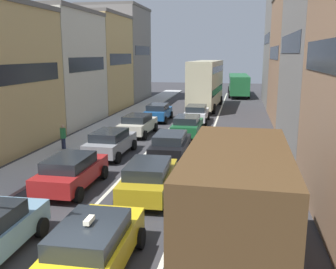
{
  "coord_description": "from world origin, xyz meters",
  "views": [
    {
      "loc": [
        3.67,
        -7.12,
        5.78
      ],
      "look_at": [
        0.0,
        12.0,
        1.6
      ],
      "focal_mm": 40.3,
      "sensor_mm": 36.0,
      "label": 1
    }
  ],
  "objects_px": {
    "coupe_centre_lane_fourth": "(187,125)",
    "pedestrian_mid_sidewalk": "(63,136)",
    "sedan_centre_lane_fifth": "(196,113)",
    "removalist_box_truck": "(237,200)",
    "sedan_right_lane_behind_truck": "(233,167)",
    "sedan_centre_lane_second": "(149,178)",
    "sedan_left_lane_fourth": "(138,124)",
    "sedan_left_lane_third": "(111,142)",
    "sedan_left_lane_fifth": "(158,112)",
    "bus_mid_queue_primary": "(206,82)",
    "taxi_centre_lane_front": "(93,246)",
    "bus_far_queue_secondary": "(239,83)",
    "wagon_left_lane_second": "(71,171)",
    "hatchback_centre_lane_third": "(171,145)"
  },
  "relations": [
    {
      "from": "sedan_left_lane_third",
      "to": "sedan_left_lane_fifth",
      "type": "distance_m",
      "value": 11.87
    },
    {
      "from": "sedan_left_lane_fifth",
      "to": "pedestrian_mid_sidewalk",
      "type": "height_order",
      "value": "pedestrian_mid_sidewalk"
    },
    {
      "from": "coupe_centre_lane_fourth",
      "to": "sedan_right_lane_behind_truck",
      "type": "bearing_deg",
      "value": -160.24
    },
    {
      "from": "removalist_box_truck",
      "to": "coupe_centre_lane_fourth",
      "type": "xyz_separation_m",
      "value": [
        -3.63,
        16.47,
        -1.18
      ]
    },
    {
      "from": "wagon_left_lane_second",
      "to": "sedan_left_lane_fourth",
      "type": "bearing_deg",
      "value": 0.26
    },
    {
      "from": "sedan_left_lane_fifth",
      "to": "sedan_left_lane_fourth",
      "type": "bearing_deg",
      "value": 177.53
    },
    {
      "from": "sedan_left_lane_third",
      "to": "bus_mid_queue_primary",
      "type": "distance_m",
      "value": 20.41
    },
    {
      "from": "sedan_centre_lane_second",
      "to": "hatchback_centre_lane_third",
      "type": "relative_size",
      "value": 1.01
    },
    {
      "from": "sedan_left_lane_fifth",
      "to": "sedan_right_lane_behind_truck",
      "type": "relative_size",
      "value": 1.0
    },
    {
      "from": "sedan_left_lane_fifth",
      "to": "pedestrian_mid_sidewalk",
      "type": "distance_m",
      "value": 11.97
    },
    {
      "from": "sedan_left_lane_third",
      "to": "coupe_centre_lane_fourth",
      "type": "xyz_separation_m",
      "value": [
        3.63,
        5.99,
        0.0
      ]
    },
    {
      "from": "removalist_box_truck",
      "to": "pedestrian_mid_sidewalk",
      "type": "height_order",
      "value": "removalist_box_truck"
    },
    {
      "from": "bus_mid_queue_primary",
      "to": "bus_far_queue_secondary",
      "type": "height_order",
      "value": "bus_mid_queue_primary"
    },
    {
      "from": "sedan_centre_lane_second",
      "to": "sedan_right_lane_behind_truck",
      "type": "relative_size",
      "value": 1.01
    },
    {
      "from": "bus_mid_queue_primary",
      "to": "sedan_centre_lane_second",
      "type": "bearing_deg",
      "value": -177.29
    },
    {
      "from": "sedan_left_lane_third",
      "to": "sedan_left_lane_fifth",
      "type": "xyz_separation_m",
      "value": [
        0.21,
        11.87,
        0.0
      ]
    },
    {
      "from": "sedan_left_lane_third",
      "to": "sedan_left_lane_fourth",
      "type": "relative_size",
      "value": 0.99
    },
    {
      "from": "taxi_centre_lane_front",
      "to": "sedan_left_lane_fourth",
      "type": "relative_size",
      "value": 1.0
    },
    {
      "from": "sedan_left_lane_third",
      "to": "pedestrian_mid_sidewalk",
      "type": "distance_m",
      "value": 3.13
    },
    {
      "from": "hatchback_centre_lane_third",
      "to": "sedan_right_lane_behind_truck",
      "type": "height_order",
      "value": "same"
    },
    {
      "from": "bus_mid_queue_primary",
      "to": "coupe_centre_lane_fourth",
      "type": "bearing_deg",
      "value": -177.4
    },
    {
      "from": "sedan_centre_lane_second",
      "to": "pedestrian_mid_sidewalk",
      "type": "distance_m",
      "value": 9.15
    },
    {
      "from": "taxi_centre_lane_front",
      "to": "wagon_left_lane_second",
      "type": "xyz_separation_m",
      "value": [
        -3.38,
        5.97,
        -0.0
      ]
    },
    {
      "from": "sedan_right_lane_behind_truck",
      "to": "bus_far_queue_secondary",
      "type": "xyz_separation_m",
      "value": [
        -0.1,
        37.28,
        0.96
      ]
    },
    {
      "from": "removalist_box_truck",
      "to": "bus_mid_queue_primary",
      "type": "bearing_deg",
      "value": 7.85
    },
    {
      "from": "coupe_centre_lane_fourth",
      "to": "pedestrian_mid_sidewalk",
      "type": "bearing_deg",
      "value": 129.97
    },
    {
      "from": "sedan_right_lane_behind_truck",
      "to": "bus_mid_queue_primary",
      "type": "bearing_deg",
      "value": 8.98
    },
    {
      "from": "sedan_left_lane_fifth",
      "to": "bus_far_queue_secondary",
      "type": "relative_size",
      "value": 0.41
    },
    {
      "from": "sedan_left_lane_fourth",
      "to": "sedan_left_lane_fifth",
      "type": "xyz_separation_m",
      "value": [
        0.18,
        6.05,
        0.0
      ]
    },
    {
      "from": "taxi_centre_lane_front",
      "to": "sedan_centre_lane_fifth",
      "type": "distance_m",
      "value": 23.16
    },
    {
      "from": "taxi_centre_lane_front",
      "to": "sedan_left_lane_third",
      "type": "height_order",
      "value": "taxi_centre_lane_front"
    },
    {
      "from": "wagon_left_lane_second",
      "to": "sedan_right_lane_behind_truck",
      "type": "xyz_separation_m",
      "value": [
        6.88,
        1.95,
        0.0
      ]
    },
    {
      "from": "wagon_left_lane_second",
      "to": "sedan_left_lane_third",
      "type": "distance_m",
      "value": 5.55
    },
    {
      "from": "coupe_centre_lane_fourth",
      "to": "sedan_right_lane_behind_truck",
      "type": "height_order",
      "value": "same"
    },
    {
      "from": "sedan_centre_lane_second",
      "to": "sedan_left_lane_fourth",
      "type": "distance_m",
      "value": 12.15
    },
    {
      "from": "coupe_centre_lane_fourth",
      "to": "pedestrian_mid_sidewalk",
      "type": "xyz_separation_m",
      "value": [
        -6.74,
        -5.62,
        0.15
      ]
    },
    {
      "from": "sedan_left_lane_third",
      "to": "coupe_centre_lane_fourth",
      "type": "distance_m",
      "value": 7.0
    },
    {
      "from": "removalist_box_truck",
      "to": "sedan_right_lane_behind_truck",
      "type": "relative_size",
      "value": 1.79
    },
    {
      "from": "coupe_centre_lane_fourth",
      "to": "sedan_left_lane_fourth",
      "type": "relative_size",
      "value": 0.99
    },
    {
      "from": "wagon_left_lane_second",
      "to": "hatchback_centre_lane_third",
      "type": "bearing_deg",
      "value": -31.6
    },
    {
      "from": "sedan_centre_lane_second",
      "to": "bus_mid_queue_primary",
      "type": "xyz_separation_m",
      "value": [
        -0.05,
        25.75,
        2.03
      ]
    },
    {
      "from": "sedan_left_lane_fifth",
      "to": "bus_mid_queue_primary",
      "type": "xyz_separation_m",
      "value": [
        3.42,
        8.1,
        2.03
      ]
    },
    {
      "from": "wagon_left_lane_second",
      "to": "sedan_right_lane_behind_truck",
      "type": "relative_size",
      "value": 1.0
    },
    {
      "from": "sedan_centre_lane_second",
      "to": "coupe_centre_lane_fourth",
      "type": "relative_size",
      "value": 1.02
    },
    {
      "from": "taxi_centre_lane_front",
      "to": "bus_far_queue_secondary",
      "type": "distance_m",
      "value": 45.33
    },
    {
      "from": "removalist_box_truck",
      "to": "pedestrian_mid_sidewalk",
      "type": "distance_m",
      "value": 15.04
    },
    {
      "from": "sedan_left_lane_fourth",
      "to": "sedan_right_lane_behind_truck",
      "type": "relative_size",
      "value": 1.01
    },
    {
      "from": "sedan_left_lane_fifth",
      "to": "sedan_left_lane_third",
      "type": "bearing_deg",
      "value": 178.21
    },
    {
      "from": "taxi_centre_lane_front",
      "to": "wagon_left_lane_second",
      "type": "bearing_deg",
      "value": 28.18
    },
    {
      "from": "coupe_centre_lane_fourth",
      "to": "sedan_centre_lane_fifth",
      "type": "height_order",
      "value": "same"
    }
  ]
}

